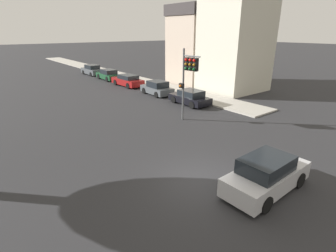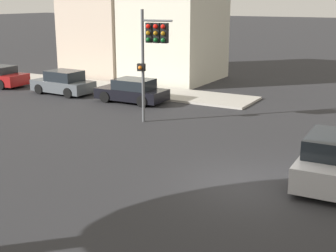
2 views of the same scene
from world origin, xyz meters
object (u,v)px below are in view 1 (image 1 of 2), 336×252
(crossing_car_1, at_px, (266,175))
(parked_car_0, at_px, (190,98))
(parked_car_2, at_px, (128,81))
(parked_car_4, at_px, (92,70))
(traffic_signal, at_px, (189,71))
(parked_car_3, at_px, (108,75))
(parked_car_1, at_px, (157,88))

(crossing_car_1, bearing_deg, parked_car_0, 58.96)
(parked_car_2, bearing_deg, parked_car_4, -2.99)
(traffic_signal, distance_m, crossing_car_1, 10.08)
(parked_car_3, distance_m, parked_car_4, 5.68)
(crossing_car_1, relative_size, parked_car_3, 0.97)
(traffic_signal, height_order, parked_car_2, traffic_signal)
(crossing_car_1, relative_size, parked_car_4, 0.96)
(parked_car_4, bearing_deg, parked_car_2, 177.66)
(traffic_signal, relative_size, parked_car_1, 1.33)
(parked_car_2, bearing_deg, crossing_car_1, 161.39)
(parked_car_2, distance_m, parked_car_3, 5.56)
(crossing_car_1, distance_m, parked_car_4, 35.47)
(parked_car_0, relative_size, parked_car_3, 0.90)
(crossing_car_1, relative_size, parked_car_0, 1.07)
(crossing_car_1, xyz_separation_m, parked_car_2, (6.90, 23.52, -0.08))
(parked_car_3, bearing_deg, parked_car_1, -178.95)
(traffic_signal, relative_size, parked_car_3, 1.18)
(parked_car_0, height_order, parked_car_4, parked_car_4)
(parked_car_0, bearing_deg, parked_car_2, 0.65)
(crossing_car_1, relative_size, parked_car_2, 0.91)
(traffic_signal, bearing_deg, parked_car_3, -106.84)
(parked_car_0, distance_m, parked_car_3, 16.70)
(parked_car_3, bearing_deg, traffic_signal, 171.45)
(parked_car_1, height_order, parked_car_4, parked_car_4)
(parked_car_0, bearing_deg, parked_car_4, -0.20)
(traffic_signal, height_order, parked_car_3, traffic_signal)
(parked_car_1, bearing_deg, parked_car_4, 2.04)
(parked_car_0, xyz_separation_m, parked_car_4, (-0.05, 22.38, 0.08))
(parked_car_0, relative_size, parked_car_2, 0.84)
(traffic_signal, bearing_deg, parked_car_2, -109.89)
(parked_car_2, distance_m, parked_car_4, 11.24)
(parked_car_1, xyz_separation_m, parked_car_3, (0.01, 11.57, 0.00))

